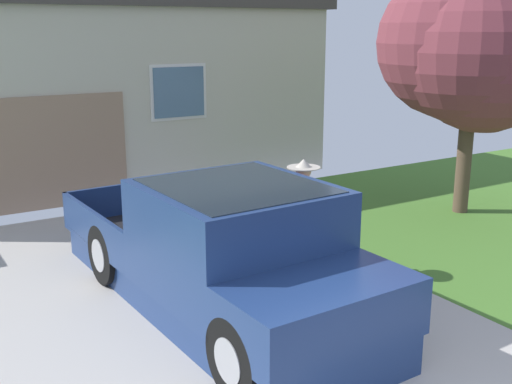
{
  "coord_description": "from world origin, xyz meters",
  "views": [
    {
      "loc": [
        -3.27,
        -2.11,
        3.3
      ],
      "look_at": [
        0.6,
        4.13,
        1.38
      ],
      "focal_mm": 44.39,
      "sensor_mm": 36.0,
      "label": 1
    }
  ],
  "objects_px": {
    "handbag": "(327,268)",
    "house_with_garage": "(72,68)",
    "pickup_truck": "(229,258)",
    "front_yard_tree": "(469,51)",
    "person_with_hat": "(303,210)"
  },
  "relations": [
    {
      "from": "person_with_hat",
      "to": "handbag",
      "type": "bearing_deg",
      "value": 81.39
    },
    {
      "from": "pickup_truck",
      "to": "front_yard_tree",
      "type": "bearing_deg",
      "value": -167.27
    },
    {
      "from": "pickup_truck",
      "to": "house_with_garage",
      "type": "relative_size",
      "value": 0.52
    },
    {
      "from": "front_yard_tree",
      "to": "house_with_garage",
      "type": "bearing_deg",
      "value": 123.36
    },
    {
      "from": "person_with_hat",
      "to": "house_with_garage",
      "type": "bearing_deg",
      "value": -138.81
    },
    {
      "from": "pickup_truck",
      "to": "house_with_garage",
      "type": "xyz_separation_m",
      "value": [
        0.81,
        8.69,
        1.67
      ]
    },
    {
      "from": "person_with_hat",
      "to": "front_yard_tree",
      "type": "bearing_deg",
      "value": 138.87
    },
    {
      "from": "person_with_hat",
      "to": "house_with_garage",
      "type": "relative_size",
      "value": 0.16
    },
    {
      "from": "pickup_truck",
      "to": "front_yard_tree",
      "type": "distance_m",
      "value": 6.16
    },
    {
      "from": "pickup_truck",
      "to": "front_yard_tree",
      "type": "height_order",
      "value": "front_yard_tree"
    },
    {
      "from": "house_with_garage",
      "to": "front_yard_tree",
      "type": "distance_m",
      "value": 8.67
    },
    {
      "from": "house_with_garage",
      "to": "person_with_hat",
      "type": "bearing_deg",
      "value": -85.42
    },
    {
      "from": "handbag",
      "to": "house_with_garage",
      "type": "height_order",
      "value": "house_with_garage"
    },
    {
      "from": "handbag",
      "to": "front_yard_tree",
      "type": "relative_size",
      "value": 0.09
    },
    {
      "from": "front_yard_tree",
      "to": "person_with_hat",
      "type": "bearing_deg",
      "value": -167.74
    }
  ]
}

